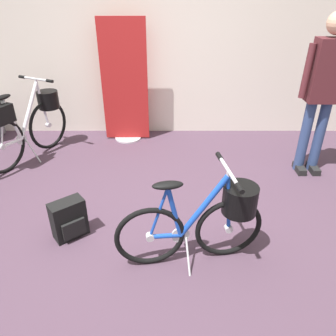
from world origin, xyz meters
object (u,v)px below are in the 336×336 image
at_px(backpack_on_floor, 69,219).
at_px(visitor_near_wall, 324,87).
at_px(floor_banner_stand, 125,89).
at_px(display_bike_left, 27,121).
at_px(folding_bike_foreground, 207,218).

bearing_deg(backpack_on_floor, visitor_near_wall, 25.24).
height_order(floor_banner_stand, visitor_near_wall, visitor_near_wall).
xyz_separation_m(display_bike_left, visitor_near_wall, (3.30, -0.32, 0.50)).
distance_m(visitor_near_wall, backpack_on_floor, 2.83).
relative_size(folding_bike_foreground, backpack_on_floor, 3.25).
bearing_deg(visitor_near_wall, backpack_on_floor, -154.76).
bearing_deg(display_bike_left, visitor_near_wall, -5.52).
bearing_deg(backpack_on_floor, floor_banner_stand, 82.23).
relative_size(floor_banner_stand, visitor_near_wall, 0.93).
bearing_deg(floor_banner_stand, display_bike_left, -153.86).
xyz_separation_m(floor_banner_stand, visitor_near_wall, (2.18, -0.87, 0.28)).
xyz_separation_m(display_bike_left, backpack_on_floor, (0.85, -1.48, -0.31)).
distance_m(folding_bike_foreground, backpack_on_floor, 1.18).
height_order(folding_bike_foreground, display_bike_left, display_bike_left).
bearing_deg(display_bike_left, backpack_on_floor, -60.11).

